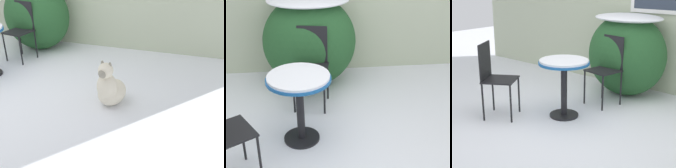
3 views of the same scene
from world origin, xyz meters
The scene contains 5 objects.
ground_plane centered at (0.00, 0.00, 0.00)m, with size 16.00×16.00×0.00m, color white.
shrub_left centered at (-0.26, 1.72, 0.66)m, with size 1.24×0.95×1.25m.
patio_table centered at (-0.41, 0.42, 0.60)m, with size 0.65×0.65×0.76m.
patio_chair_near_table centered at (-0.26, 1.18, 0.55)m, with size 0.47×0.47×0.98m.
patio_chair_far_side centered at (-1.10, -0.15, 0.55)m, with size 0.55×0.55×0.98m.
Camera 3 is at (2.31, -2.82, 1.77)m, focal length 55.00 mm.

